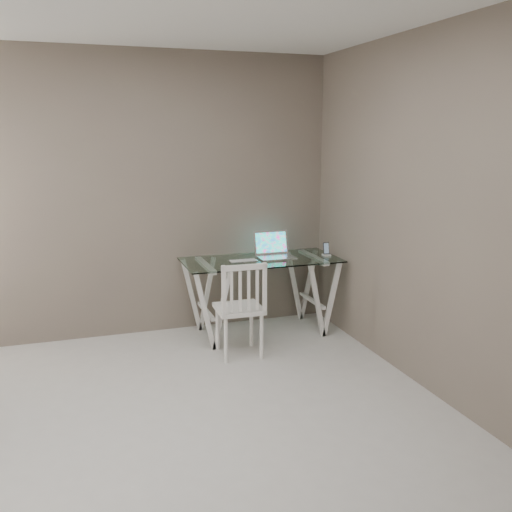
{
  "coord_description": "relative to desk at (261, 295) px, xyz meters",
  "views": [
    {
      "loc": [
        -0.55,
        -3.22,
        1.93
      ],
      "look_at": [
        1.05,
        1.55,
        0.85
      ],
      "focal_mm": 40.0,
      "sensor_mm": 36.0,
      "label": 1
    }
  ],
  "objects": [
    {
      "name": "phone_dock",
      "position": [
        0.67,
        -0.05,
        0.4
      ],
      "size": [
        0.07,
        0.07,
        0.13
      ],
      "color": "white",
      "rests_on": "desk"
    },
    {
      "name": "room",
      "position": [
        -1.26,
        -1.83,
        1.33
      ],
      "size": [
        4.5,
        4.52,
        2.71
      ],
      "color": "#B8B5B0",
      "rests_on": "ground"
    },
    {
      "name": "chair",
      "position": [
        -0.37,
        -0.53,
        0.09
      ],
      "size": [
        0.41,
        0.41,
        0.87
      ],
      "rotation": [
        0.0,
        0.0,
        -0.03
      ],
      "color": "white",
      "rests_on": "ground"
    },
    {
      "name": "desk",
      "position": [
        0.0,
        0.0,
        0.0
      ],
      "size": [
        1.5,
        0.7,
        0.75
      ],
      "color": "silver",
      "rests_on": "ground"
    },
    {
      "name": "laptop",
      "position": [
        0.16,
        0.06,
        0.42
      ],
      "size": [
        0.35,
        0.31,
        0.24
      ],
      "color": "silver",
      "rests_on": "desk"
    },
    {
      "name": "mouse",
      "position": [
        -0.12,
        -0.29,
        0.38
      ],
      "size": [
        0.11,
        0.06,
        0.03
      ],
      "primitive_type": "ellipsoid",
      "color": "white",
      "rests_on": "desk"
    },
    {
      "name": "keyboard",
      "position": [
        -0.19,
        -0.03,
        0.37
      ],
      "size": [
        0.27,
        0.12,
        0.01
      ],
      "primitive_type": "cube",
      "color": "silver",
      "rests_on": "desk"
    }
  ]
}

